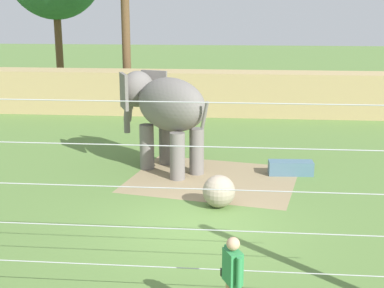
# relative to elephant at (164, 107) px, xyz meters

# --- Properties ---
(ground_plane) EXTENTS (120.00, 120.00, 0.00)m
(ground_plane) POSITION_rel_elephant_xyz_m (1.41, -4.67, -2.06)
(ground_plane) COLOR #5B7F3D
(dirt_patch) EXTENTS (5.68, 4.92, 0.01)m
(dirt_patch) POSITION_rel_elephant_xyz_m (1.63, -0.93, -2.06)
(dirt_patch) COLOR #937F5B
(dirt_patch) RESTS_ON ground
(embankment_wall) EXTENTS (36.00, 1.80, 2.10)m
(embankment_wall) POSITION_rel_elephant_xyz_m (1.41, 9.23, -1.01)
(embankment_wall) COLOR tan
(embankment_wall) RESTS_ON ground
(elephant) EXTENTS (3.58, 3.41, 3.11)m
(elephant) POSITION_rel_elephant_xyz_m (0.00, 0.00, 0.00)
(elephant) COLOR slate
(elephant) RESTS_ON ground
(enrichment_ball) EXTENTS (0.87, 0.87, 0.87)m
(enrichment_ball) POSITION_rel_elephant_xyz_m (1.90, -3.25, -1.62)
(enrichment_ball) COLOR gray
(enrichment_ball) RESTS_ON ground
(cable_fence) EXTENTS (9.25, 0.24, 3.85)m
(cable_fence) POSITION_rel_elephant_xyz_m (1.41, -8.08, -0.12)
(cable_fence) COLOR brown
(cable_fence) RESTS_ON ground
(zookeeper) EXTENTS (0.38, 0.55, 1.67)m
(zookeeper) POSITION_rel_elephant_xyz_m (2.35, -8.85, -1.13)
(zookeeper) COLOR tan
(zookeeper) RESTS_ON ground
(feed_trough) EXTENTS (1.43, 0.58, 0.44)m
(feed_trough) POSITION_rel_elephant_xyz_m (4.06, -0.24, -1.84)
(feed_trough) COLOR slate
(feed_trough) RESTS_ON ground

